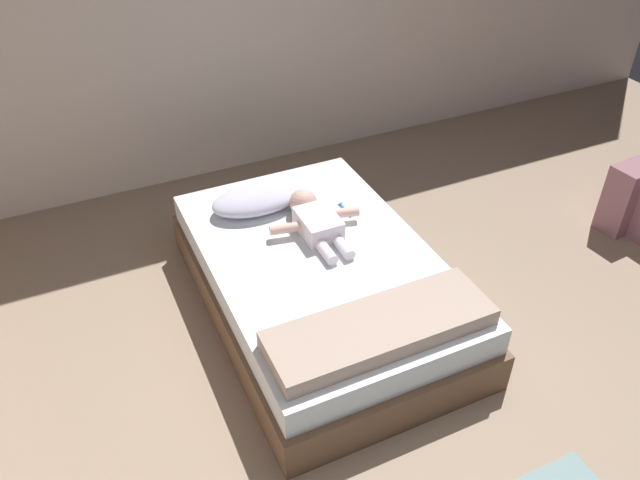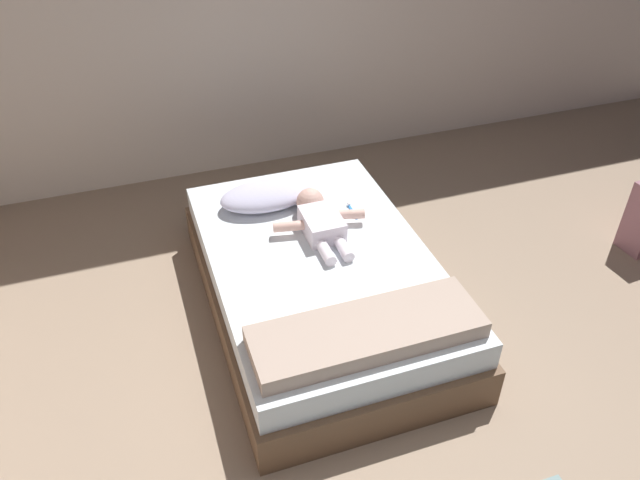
{
  "view_description": "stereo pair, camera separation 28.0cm",
  "coord_description": "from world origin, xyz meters",
  "px_view_note": "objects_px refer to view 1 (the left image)",
  "views": [
    {
      "loc": [
        -1.42,
        -1.24,
        2.51
      ],
      "look_at": [
        -0.3,
        1.18,
        0.5
      ],
      "focal_mm": 35.01,
      "sensor_mm": 36.0,
      "label": 1
    },
    {
      "loc": [
        -1.16,
        -1.34,
        2.51
      ],
      "look_at": [
        -0.3,
        1.18,
        0.5
      ],
      "focal_mm": 35.01,
      "sensor_mm": 36.0,
      "label": 2
    }
  ],
  "objects_px": {
    "pillow": "(257,199)",
    "baby": "(315,219)",
    "toothbrush": "(344,209)",
    "bed": "(320,283)"
  },
  "relations": [
    {
      "from": "bed",
      "to": "toothbrush",
      "type": "bearing_deg",
      "value": 46.31
    },
    {
      "from": "pillow",
      "to": "toothbrush",
      "type": "bearing_deg",
      "value": -27.2
    },
    {
      "from": "bed",
      "to": "toothbrush",
      "type": "height_order",
      "value": "toothbrush"
    },
    {
      "from": "pillow",
      "to": "toothbrush",
      "type": "height_order",
      "value": "pillow"
    },
    {
      "from": "bed",
      "to": "toothbrush",
      "type": "distance_m",
      "value": 0.5
    },
    {
      "from": "bed",
      "to": "toothbrush",
      "type": "xyz_separation_m",
      "value": [
        0.32,
        0.33,
        0.21
      ]
    },
    {
      "from": "toothbrush",
      "to": "bed",
      "type": "bearing_deg",
      "value": -133.69
    },
    {
      "from": "pillow",
      "to": "baby",
      "type": "xyz_separation_m",
      "value": [
        0.22,
        -0.34,
        -0.0
      ]
    },
    {
      "from": "bed",
      "to": "baby",
      "type": "bearing_deg",
      "value": 72.26
    },
    {
      "from": "pillow",
      "to": "toothbrush",
      "type": "distance_m",
      "value": 0.52
    }
  ]
}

